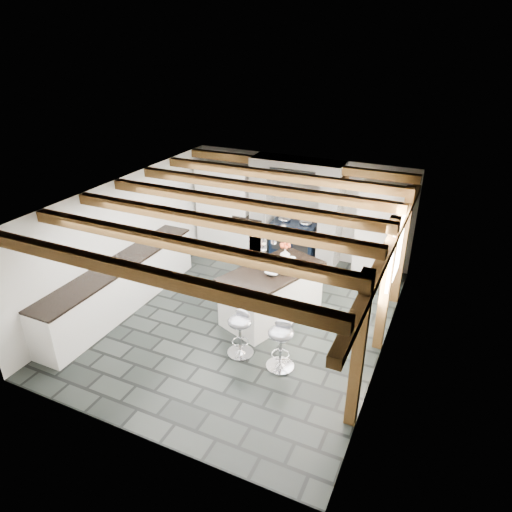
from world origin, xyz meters
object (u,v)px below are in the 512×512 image
at_px(bar_stool_near, 281,340).
at_px(range_cooker, 294,240).
at_px(kitchen_island, 272,293).
at_px(bar_stool_far, 240,328).

bearing_deg(bar_stool_near, range_cooker, 98.79).
relative_size(range_cooker, kitchen_island, 0.47).
xyz_separation_m(kitchen_island, bar_stool_far, (-0.02, -1.24, 0.02)).
bearing_deg(kitchen_island, range_cooker, 121.06).
height_order(range_cooker, bar_stool_far, range_cooker).
distance_m(kitchen_island, bar_stool_near, 1.45).
xyz_separation_m(range_cooker, bar_stool_far, (0.44, -3.60, 0.03)).
xyz_separation_m(kitchen_island, bar_stool_near, (0.68, -1.27, 0.03)).
distance_m(range_cooker, kitchen_island, 2.41).
distance_m(kitchen_island, bar_stool_far, 1.24).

